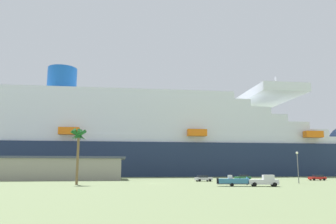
# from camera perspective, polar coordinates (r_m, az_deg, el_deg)

# --- Properties ---
(ground_plane) EXTENTS (600.00, 600.00, 0.00)m
(ground_plane) POSITION_cam_1_polar(r_m,az_deg,el_deg) (108.21, -3.40, -11.46)
(ground_plane) COLOR #66754C
(cruise_ship) EXTENTS (266.36, 42.88, 58.24)m
(cruise_ship) POSITION_cam_1_polar(r_m,az_deg,el_deg) (155.19, -5.21, -5.27)
(cruise_ship) COLOR #1E2D4C
(cruise_ship) RESTS_ON ground_plane
(terminal_building) EXTENTS (64.89, 22.44, 6.85)m
(terminal_building) POSITION_cam_1_polar(r_m,az_deg,el_deg) (111.26, -24.42, -8.80)
(terminal_building) COLOR gray
(terminal_building) RESTS_ON ground_plane
(pickup_truck) EXTENTS (5.88, 3.11, 2.20)m
(pickup_truck) POSITION_cam_1_polar(r_m,az_deg,el_deg) (67.82, 16.22, -11.29)
(pickup_truck) COLOR silver
(pickup_truck) RESTS_ON ground_plane
(small_boat_on_trailer) EXTENTS (7.68, 2.96, 2.15)m
(small_boat_on_trailer) POSITION_cam_1_polar(r_m,az_deg,el_deg) (66.96, 11.65, -11.57)
(small_boat_on_trailer) COLOR #595960
(small_boat_on_trailer) RESTS_ON ground_plane
(palm_tree) EXTENTS (3.68, 3.69, 11.99)m
(palm_tree) POSITION_cam_1_polar(r_m,az_deg,el_deg) (74.94, -15.11, -4.52)
(palm_tree) COLOR brown
(palm_tree) RESTS_ON ground_plane
(street_lamp) EXTENTS (0.56, 0.56, 7.27)m
(street_lamp) POSITION_cam_1_polar(r_m,az_deg,el_deg) (83.42, 21.37, -8.06)
(street_lamp) COLOR slate
(street_lamp) RESTS_ON ground_plane
(parked_car_silver_sedan) EXTENTS (4.74, 2.63, 1.58)m
(parked_car_silver_sedan) POSITION_cam_1_polar(r_m,az_deg,el_deg) (90.20, 6.08, -11.25)
(parked_car_silver_sedan) COLOR silver
(parked_car_silver_sedan) RESTS_ON ground_plane
(parked_car_green_wagon) EXTENTS (4.91, 2.76, 1.58)m
(parked_car_green_wagon) POSITION_cam_1_polar(r_m,az_deg,el_deg) (103.16, 12.74, -10.87)
(parked_car_green_wagon) COLOR #2D723F
(parked_car_green_wagon) RESTS_ON ground_plane
(parked_car_red_hatchback) EXTENTS (4.80, 2.24, 1.58)m
(parked_car_red_hatchback) POSITION_cam_1_polar(r_m,az_deg,el_deg) (106.48, 24.27, -10.22)
(parked_car_red_hatchback) COLOR red
(parked_car_red_hatchback) RESTS_ON ground_plane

